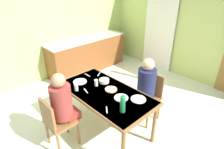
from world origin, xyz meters
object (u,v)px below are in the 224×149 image
Objects in this scene: water_bottle_green_near at (123,104)px; kitchen_counter at (87,54)px; dining_table at (105,96)px; chair_near_diner at (56,121)px; chair_far_diner at (149,95)px; serving_bowl_center at (104,81)px; person_far_diner at (146,83)px; person_near_diner at (62,101)px.

kitchen_counter is at bearing 152.50° from water_bottle_green_near.
dining_table is 1.83× the size of chair_near_diner.
serving_bowl_center is at bearing 46.61° from chair_far_diner.
kitchen_counter is 2.97m from water_bottle_green_near.
person_near_diner is at bearing 67.73° from person_far_diner.
person_far_diner is (2.40, -0.58, 0.33)m from kitchen_counter.
person_far_diner is at bearing 104.97° from water_bottle_green_near.
chair_far_diner is 0.31m from person_far_diner.
water_bottle_green_near is (0.72, 0.62, 0.38)m from chair_near_diner.
person_near_diner is at bearing 69.72° from chair_far_diner.
person_near_diner and person_far_diner have the same top height.
chair_near_diner reaches higher than serving_bowl_center.
chair_near_diner is 1.13× the size of person_far_diner.
chair_far_diner is at bearing 46.61° from serving_bowl_center.
kitchen_counter is 2.43m from dining_table.
kitchen_counter is 2.92× the size of person_far_diner.
serving_bowl_center is (1.86, -1.02, 0.33)m from kitchen_counter.
water_bottle_green_near reaches higher than serving_bowl_center.
chair_near_diner is at bearing -105.00° from dining_table.
person_near_diner reaches higher than dining_table.
kitchen_counter is at bearing -13.60° from person_far_diner.
person_far_diner is at bearing 67.73° from person_near_diner.
person_near_diner is 0.82m from serving_bowl_center.
water_bottle_green_near reaches higher than kitchen_counter.
water_bottle_green_near reaches higher than dining_table.
chair_near_diner is 0.99m from serving_bowl_center.
chair_far_diner is (2.40, -0.44, 0.05)m from kitchen_counter.
water_bottle_green_near is at bearing -27.50° from kitchen_counter.
chair_near_diner is 1.13× the size of person_near_diner.
person_near_diner reaches higher than serving_bowl_center.
person_near_diner is 0.87m from water_bottle_green_near.
water_bottle_green_near is at bearing 104.97° from person_far_diner.
kitchen_counter is 2.58× the size of chair_far_diner.
dining_table is 0.57m from water_bottle_green_near.
water_bottle_green_near is (0.72, 0.48, 0.10)m from person_near_diner.
chair_far_diner reaches higher than serving_bowl_center.
serving_bowl_center is (-0.54, -0.44, -0.00)m from person_far_diner.
person_far_diner is 2.83× the size of water_bottle_green_near.
dining_table is 5.86× the size of water_bottle_green_near.
person_near_diner is 1.00× the size of person_far_diner.
kitchen_counter is at bearing -10.49° from chair_far_diner.
chair_far_diner is 1.51m from person_near_diner.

